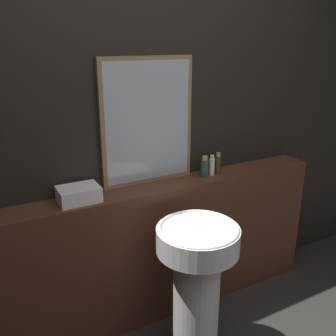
{
  "coord_description": "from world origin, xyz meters",
  "views": [
    {
      "loc": [
        -1.01,
        -0.51,
        1.8
      ],
      "look_at": [
        -0.01,
        1.33,
        1.08
      ],
      "focal_mm": 40.0,
      "sensor_mm": 36.0,
      "label": 1
    }
  ],
  "objects_px": {
    "shampoo_bottle": "(205,167)",
    "conditioner_bottle": "(212,166)",
    "pedestal_sink": "(197,279)",
    "lotion_bottle": "(218,164)",
    "mirror": "(148,122)",
    "towel_stack": "(79,194)"
  },
  "relations": [
    {
      "from": "shampoo_bottle",
      "to": "conditioner_bottle",
      "type": "distance_m",
      "value": 0.06
    },
    {
      "from": "pedestal_sink",
      "to": "lotion_bottle",
      "type": "relative_size",
      "value": 5.66
    },
    {
      "from": "mirror",
      "to": "towel_stack",
      "type": "xyz_separation_m",
      "value": [
        -0.48,
        -0.09,
        -0.35
      ]
    },
    {
      "from": "shampoo_bottle",
      "to": "lotion_bottle",
      "type": "xyz_separation_m",
      "value": [
        0.11,
        -0.0,
        0.0
      ]
    },
    {
      "from": "pedestal_sink",
      "to": "shampoo_bottle",
      "type": "height_order",
      "value": "shampoo_bottle"
    },
    {
      "from": "mirror",
      "to": "lotion_bottle",
      "type": "xyz_separation_m",
      "value": [
        0.48,
        -0.09,
        -0.32
      ]
    },
    {
      "from": "lotion_bottle",
      "to": "towel_stack",
      "type": "bearing_deg",
      "value": 180.0
    },
    {
      "from": "pedestal_sink",
      "to": "shampoo_bottle",
      "type": "bearing_deg",
      "value": 53.06
    },
    {
      "from": "pedestal_sink",
      "to": "lotion_bottle",
      "type": "distance_m",
      "value": 0.8
    },
    {
      "from": "pedestal_sink",
      "to": "lotion_bottle",
      "type": "height_order",
      "value": "lotion_bottle"
    },
    {
      "from": "mirror",
      "to": "lotion_bottle",
      "type": "bearing_deg",
      "value": -10.77
    },
    {
      "from": "shampoo_bottle",
      "to": "conditioner_bottle",
      "type": "bearing_deg",
      "value": 0.0
    },
    {
      "from": "shampoo_bottle",
      "to": "towel_stack",
      "type": "bearing_deg",
      "value": -180.0
    },
    {
      "from": "pedestal_sink",
      "to": "mirror",
      "type": "xyz_separation_m",
      "value": [
        -0.03,
        0.54,
        0.8
      ]
    },
    {
      "from": "pedestal_sink",
      "to": "towel_stack",
      "type": "bearing_deg",
      "value": 138.78
    },
    {
      "from": "shampoo_bottle",
      "to": "lotion_bottle",
      "type": "relative_size",
      "value": 0.94
    },
    {
      "from": "pedestal_sink",
      "to": "mirror",
      "type": "distance_m",
      "value": 0.97
    },
    {
      "from": "conditioner_bottle",
      "to": "shampoo_bottle",
      "type": "bearing_deg",
      "value": -180.0
    },
    {
      "from": "pedestal_sink",
      "to": "shampoo_bottle",
      "type": "distance_m",
      "value": 0.74
    },
    {
      "from": "shampoo_bottle",
      "to": "lotion_bottle",
      "type": "height_order",
      "value": "lotion_bottle"
    },
    {
      "from": "pedestal_sink",
      "to": "mirror",
      "type": "bearing_deg",
      "value": 93.34
    },
    {
      "from": "towel_stack",
      "to": "conditioner_bottle",
      "type": "distance_m",
      "value": 0.91
    }
  ]
}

